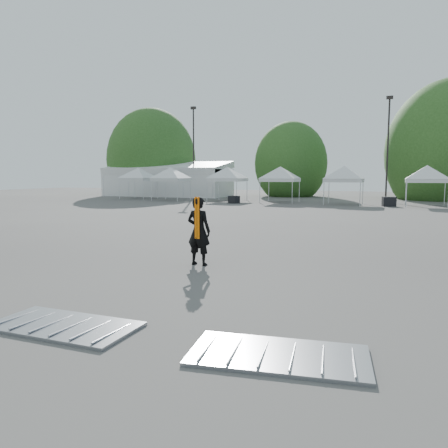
% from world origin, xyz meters
% --- Properties ---
extents(ground, '(120.00, 120.00, 0.00)m').
position_xyz_m(ground, '(0.00, 0.00, 0.00)').
color(ground, '#474442').
rests_on(ground, ground).
extents(marquee, '(15.00, 6.25, 4.23)m').
position_xyz_m(marquee, '(-22.00, 35.00, 1.97)').
color(marquee, silver).
rests_on(marquee, ground).
extents(light_pole_west, '(0.60, 0.25, 10.30)m').
position_xyz_m(light_pole_west, '(-18.00, 34.00, 5.77)').
color(light_pole_west, black).
rests_on(light_pole_west, ground).
extents(light_pole_east, '(0.60, 0.25, 9.80)m').
position_xyz_m(light_pole_east, '(3.00, 32.00, 5.52)').
color(light_pole_east, black).
rests_on(light_pole_east, ground).
extents(tree_far_w, '(4.80, 4.80, 7.30)m').
position_xyz_m(tree_far_w, '(-26.00, 38.00, 4.54)').
color(tree_far_w, '#382314').
rests_on(tree_far_w, ground).
extents(tree_mid_w, '(4.16, 4.16, 6.33)m').
position_xyz_m(tree_mid_w, '(-8.00, 40.00, 3.93)').
color(tree_mid_w, '#382314').
rests_on(tree_mid_w, ground).
extents(tent_a, '(4.43, 4.43, 3.88)m').
position_xyz_m(tent_a, '(-22.07, 28.67, 3.06)').
color(tent_a, silver).
rests_on(tent_a, ground).
extents(tent_b, '(4.39, 4.39, 3.88)m').
position_xyz_m(tent_b, '(-17.28, 27.16, 3.06)').
color(tent_b, silver).
rests_on(tent_b, ground).
extents(tent_c, '(4.61, 4.61, 3.88)m').
position_xyz_m(tent_c, '(-11.58, 28.16, 3.06)').
color(tent_c, silver).
rests_on(tent_c, ground).
extents(tent_d, '(4.52, 4.52, 3.88)m').
position_xyz_m(tent_d, '(-6.16, 27.76, 3.06)').
color(tent_d, silver).
rests_on(tent_d, ground).
extents(tent_e, '(4.46, 4.46, 3.88)m').
position_xyz_m(tent_e, '(-0.32, 27.01, 3.06)').
color(tent_e, silver).
rests_on(tent_e, ground).
extents(tent_f, '(4.53, 4.53, 3.88)m').
position_xyz_m(tent_f, '(6.17, 27.06, 3.06)').
color(tent_f, silver).
rests_on(tent_f, ground).
extents(man, '(0.75, 0.53, 1.94)m').
position_xyz_m(man, '(-1.17, -0.94, 0.97)').
color(man, black).
rests_on(man, ground).
extents(barrier_left, '(2.46, 1.23, 0.08)m').
position_xyz_m(barrier_left, '(-1.11, -6.40, 0.04)').
color(barrier_left, '#919398').
rests_on(barrier_left, ground).
extents(barrier_mid, '(2.61, 1.55, 0.08)m').
position_xyz_m(barrier_mid, '(2.52, -6.25, 0.04)').
color(barrier_mid, '#919398').
rests_on(barrier_mid, ground).
extents(crate_west, '(1.05, 0.93, 0.68)m').
position_xyz_m(crate_west, '(-9.68, 24.92, 0.34)').
color(crate_west, black).
rests_on(crate_west, ground).
extents(crate_mid, '(1.16, 0.99, 0.78)m').
position_xyz_m(crate_mid, '(3.40, 25.90, 0.39)').
color(crate_mid, black).
rests_on(crate_mid, ground).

